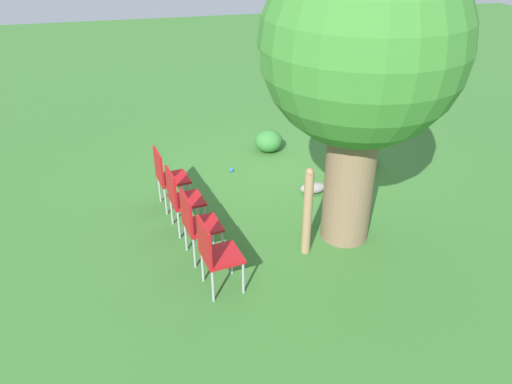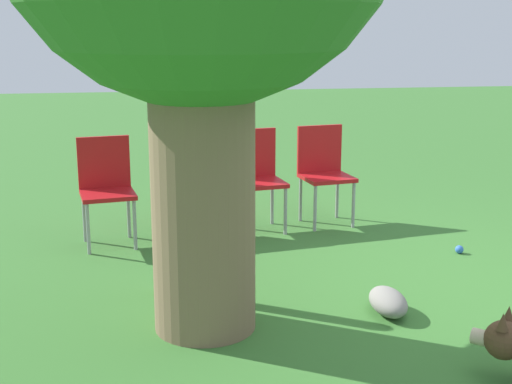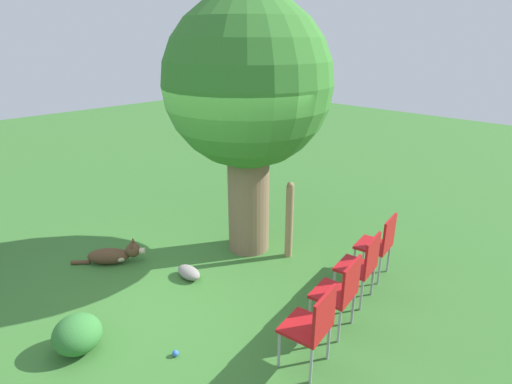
# 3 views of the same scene
# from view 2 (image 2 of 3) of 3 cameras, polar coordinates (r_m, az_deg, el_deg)

# --- Properties ---
(ground_plane) EXTENTS (30.00, 30.00, 0.00)m
(ground_plane) POSITION_cam_2_polar(r_m,az_deg,el_deg) (5.07, 10.82, -8.30)
(ground_plane) COLOR #38702D
(fence_post) EXTENTS (0.12, 0.12, 1.20)m
(fence_post) POSITION_cam_2_polar(r_m,az_deg,el_deg) (4.93, -7.47, -1.37)
(fence_post) COLOR #937551
(fence_post) RESTS_ON ground_plane
(red_chair_0) EXTENTS (0.48, 0.50, 0.91)m
(red_chair_0) POSITION_cam_2_polar(r_m,az_deg,el_deg) (6.69, 5.44, 1.96)
(red_chair_0) COLOR #B21419
(red_chair_0) RESTS_ON ground_plane
(red_chair_1) EXTENTS (0.48, 0.50, 0.91)m
(red_chair_1) POSITION_cam_2_polar(r_m,az_deg,el_deg) (6.45, -0.00, 1.57)
(red_chair_1) COLOR #B21419
(red_chair_1) RESTS_ON ground_plane
(red_chair_2) EXTENTS (0.48, 0.50, 0.91)m
(red_chair_2) POSITION_cam_2_polar(r_m,az_deg,el_deg) (6.27, -5.81, 1.15)
(red_chair_2) COLOR #B21419
(red_chair_2) RESTS_ON ground_plane
(red_chair_3) EXTENTS (0.48, 0.50, 0.91)m
(red_chair_3) POSITION_cam_2_polar(r_m,az_deg,el_deg) (6.15, -11.90, 0.70)
(red_chair_3) COLOR #B21419
(red_chair_3) RESTS_ON ground_plane
(tennis_ball) EXTENTS (0.07, 0.07, 0.07)m
(tennis_ball) POSITION_cam_2_polar(r_m,az_deg,el_deg) (6.10, 15.96, -4.44)
(tennis_ball) COLOR blue
(tennis_ball) RESTS_ON ground_plane
(garden_rock) EXTENTS (0.41, 0.23, 0.16)m
(garden_rock) POSITION_cam_2_polar(r_m,az_deg,el_deg) (4.78, 10.52, -8.62)
(garden_rock) COLOR gray
(garden_rock) RESTS_ON ground_plane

